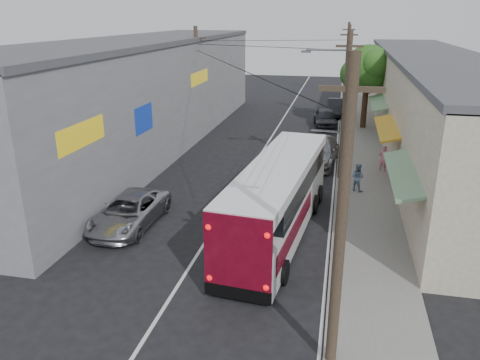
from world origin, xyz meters
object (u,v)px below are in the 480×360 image
object	(u,v)px
jeepney	(129,212)
pedestrian_far	(357,177)
parked_car_far	(337,107)
pedestrian_near	(384,159)
parked_car_mid	(326,118)
parked_suv	(318,151)
coach_bus	(279,197)

from	to	relation	value
jeepney	pedestrian_far	distance (m)	11.55
parked_car_far	pedestrian_near	world-z (taller)	pedestrian_near
parked_car_mid	parked_suv	bearing A→B (deg)	-97.14
pedestrian_near	jeepney	bearing A→B (deg)	55.11
jeepney	parked_car_mid	world-z (taller)	parked_car_mid
pedestrian_far	pedestrian_near	bearing A→B (deg)	-84.99
coach_bus	jeepney	bearing A→B (deg)	-168.13
jeepney	parked_car_far	distance (m)	27.52
coach_bus	pedestrian_far	bearing A→B (deg)	64.91
coach_bus	parked_car_far	distance (m)	25.64
parked_car_far	coach_bus	bearing A→B (deg)	-98.73
coach_bus	pedestrian_near	bearing A→B (deg)	67.81
parked_car_mid	pedestrian_far	distance (m)	15.12
pedestrian_far	parked_car_far	bearing A→B (deg)	-57.79
jeepney	parked_car_far	bearing A→B (deg)	73.65
parked_suv	parked_car_far	distance (m)	15.24
parked_car_mid	pedestrian_far	xyz separation A→B (m)	(2.26, -14.95, 0.10)
pedestrian_near	pedestrian_far	xyz separation A→B (m)	(-1.54, -3.62, -0.03)
parked_suv	parked_car_far	world-z (taller)	parked_suv
parked_car_mid	pedestrian_far	world-z (taller)	pedestrian_far
parked_car_far	pedestrian_near	size ratio (longest dim) A/B	2.97
jeepney	pedestrian_near	bearing A→B (deg)	42.45
jeepney	pedestrian_near	xyz separation A→B (m)	(11.23, 9.90, 0.20)
parked_suv	pedestrian_near	distance (m)	3.97
coach_bus	parked_car_mid	xyz separation A→B (m)	(1.05, 20.53, -0.87)
parked_suv	jeepney	bearing A→B (deg)	-118.70
parked_suv	parked_car_mid	xyz separation A→B (m)	(0.00, 10.19, -0.05)
coach_bus	pedestrian_far	size ratio (longest dim) A/B	7.54
jeepney	parked_suv	size ratio (longest dim) A/B	0.90
parked_car_far	pedestrian_far	distance (m)	20.03
pedestrian_far	jeepney	bearing A→B (deg)	60.96
parked_suv	coach_bus	bearing A→B (deg)	-90.55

